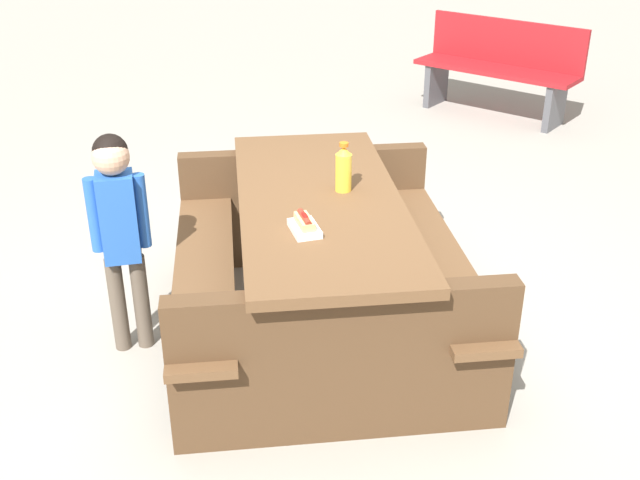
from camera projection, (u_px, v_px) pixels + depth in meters
The scene contains 6 objects.
ground_plane at pixel (320, 331), 3.94m from camera, with size 30.00×30.00×0.00m, color gray.
picnic_table at pixel (320, 255), 3.74m from camera, with size 2.11×1.83×0.75m.
soda_bottle at pixel (344, 169), 3.62m from camera, with size 0.08×0.08×0.24m.
hotdog_tray at pixel (305, 225), 3.26m from camera, with size 0.19×0.13×0.08m.
child_in_coat at pixel (119, 218), 3.51m from camera, with size 0.18×0.27×1.10m.
park_bench_near at pixel (499, 66), 7.02m from camera, with size 1.50×1.09×0.85m.
Camera 1 is at (3.05, -1.26, 2.20)m, focal length 43.12 mm.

